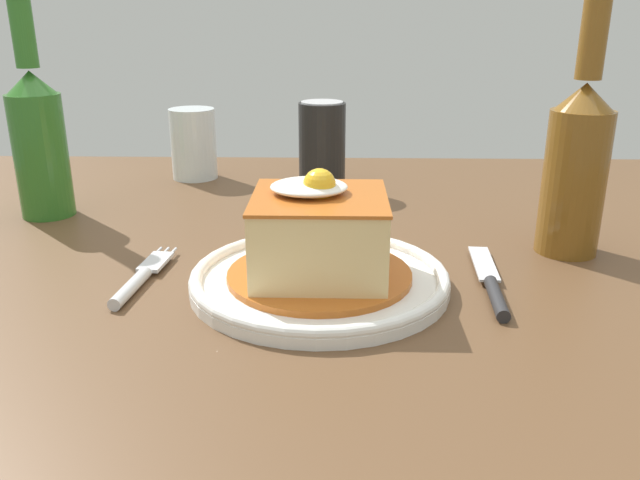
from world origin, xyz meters
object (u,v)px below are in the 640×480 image
object	(u,v)px
knife	(493,287)
drinking_glass	(194,149)
soda_can	(322,146)
main_plate	(319,279)
beer_bottle_amber	(577,160)
beer_bottle_green	(38,136)
fork	(139,279)

from	to	relation	value
knife	drinking_glass	distance (m)	0.55
soda_can	drinking_glass	world-z (taller)	soda_can
soda_can	main_plate	bearing A→B (deg)	-89.12
soda_can	beer_bottle_amber	size ratio (longest dim) A/B	0.47
main_plate	drinking_glass	xyz separation A→B (m)	(-0.20, 0.41, 0.04)
knife	beer_bottle_green	world-z (taller)	beer_bottle_green
drinking_glass	beer_bottle_green	bearing A→B (deg)	-126.93
fork	soda_can	world-z (taller)	soda_can
main_plate	knife	bearing A→B (deg)	-3.32
knife	drinking_glass	size ratio (longest dim) A/B	1.58
knife	fork	bearing A→B (deg)	177.98
beer_bottle_green	fork	bearing A→B (deg)	-50.65
fork	main_plate	bearing A→B (deg)	-0.80
soda_can	fork	bearing A→B (deg)	-115.10
knife	drinking_glass	world-z (taller)	drinking_glass
beer_bottle_green	drinking_glass	size ratio (longest dim) A/B	2.53
soda_can	beer_bottle_green	world-z (taller)	beer_bottle_green
fork	knife	bearing A→B (deg)	-2.02
fork	beer_bottle_green	distance (m)	0.29
soda_can	drinking_glass	size ratio (longest dim) A/B	1.18
main_plate	drinking_glass	distance (m)	0.46
knife	drinking_glass	xyz separation A→B (m)	(-0.36, 0.42, 0.04)
beer_bottle_amber	knife	bearing A→B (deg)	-132.50
knife	main_plate	bearing A→B (deg)	176.68
soda_can	beer_bottle_green	bearing A→B (deg)	-158.24
beer_bottle_green	drinking_glass	distance (m)	0.25
knife	beer_bottle_amber	bearing A→B (deg)	47.50
main_plate	beer_bottle_green	world-z (taller)	beer_bottle_green
fork	soda_can	size ratio (longest dim) A/B	1.14
beer_bottle_amber	main_plate	bearing A→B (deg)	-158.55
soda_can	beer_bottle_green	size ratio (longest dim) A/B	0.47
fork	beer_bottle_green	world-z (taller)	beer_bottle_green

